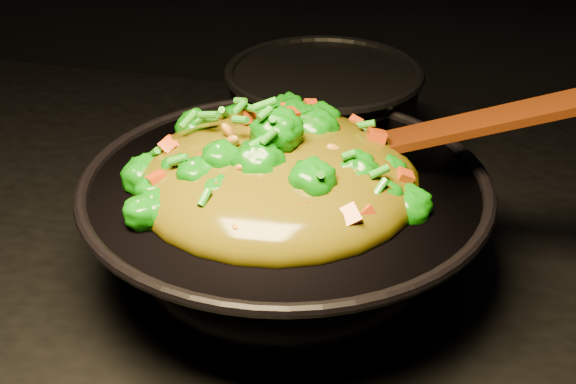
% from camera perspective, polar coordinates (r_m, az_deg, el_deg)
% --- Properties ---
extents(wok, '(0.45, 0.45, 0.10)m').
position_cam_1_polar(wok, '(0.75, -0.19, -2.74)').
color(wok, black).
rests_on(wok, stovetop).
extents(stir_fry, '(0.30, 0.30, 0.09)m').
position_cam_1_polar(stir_fry, '(0.70, -0.79, 3.62)').
color(stir_fry, '#0F6A07').
rests_on(stir_fry, wok).
extents(spatula, '(0.27, 0.06, 0.12)m').
position_cam_1_polar(spatula, '(0.74, 11.98, 4.50)').
color(spatula, '#361705').
rests_on(spatula, wok).
extents(back_pot, '(0.22, 0.22, 0.12)m').
position_cam_1_polar(back_pot, '(0.95, 2.49, 5.31)').
color(back_pot, black).
rests_on(back_pot, stovetop).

